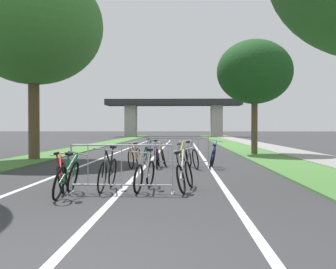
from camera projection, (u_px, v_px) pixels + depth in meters
The scene contains 23 objects.
grass_verge_left at pixel (100, 145), 33.24m from camera, with size 2.16×71.42×0.05m, color #477A38.
grass_verge_right at pixel (232, 145), 32.87m from camera, with size 2.16×71.42×0.05m, color #477A38.
sidewalk_path_right at pixel (258, 145), 32.79m from camera, with size 2.10×71.42×0.08m, color gray.
lane_stripe_center at pixel (160, 151), 24.50m from camera, with size 0.14×41.32×0.01m, color silver.
lane_stripe_right_lane at pixel (199, 151), 24.42m from camera, with size 0.14×41.32×0.01m, color silver.
lane_stripe_left_lane at pixel (121, 151), 24.58m from camera, with size 0.14×41.32×0.01m, color silver.
overpass_bridge at pixel (174, 109), 62.77m from camera, with size 20.53×4.37×5.67m.
tree_left_pine_far at pixel (33, 26), 17.66m from camera, with size 5.96×5.96×8.33m.
tree_right_oak_near at pixel (255, 72), 20.97m from camera, with size 3.85×3.85×5.90m.
crowd_barrier_nearest at pixel (122, 169), 8.73m from camera, with size 2.24×0.48×1.05m.
crowd_barrier_second at pixel (178, 152), 14.77m from camera, with size 2.24×0.50×1.05m.
bicycle_silver_0 at pixel (185, 175), 9.11m from camera, with size 0.53×1.61×0.95m.
bicycle_orange_1 at pixel (163, 156), 15.27m from camera, with size 0.60×1.72×0.93m.
bicycle_blue_2 at pixel (213, 157), 14.18m from camera, with size 0.61×1.67×0.99m.
bicycle_black_3 at pixel (108, 173), 9.22m from camera, with size 0.54×1.67×0.99m.
bicycle_green_4 at pixel (67, 178), 8.31m from camera, with size 0.43×1.66×0.92m.
bicycle_yellow_5 at pixel (182, 156), 15.29m from camera, with size 0.51×1.59×0.91m.
bicycle_red_6 at pixel (62, 175), 9.14m from camera, with size 0.68×1.70×0.88m.
bicycle_teal_7 at pixel (147, 155), 15.26m from camera, with size 0.64×1.71×0.99m.
bicycle_purple_8 at pixel (157, 157), 14.42m from camera, with size 0.43×1.60×0.97m.
bicycle_white_9 at pixel (145, 174), 9.18m from camera, with size 0.52×1.62×0.93m.
bicycle_silver_10 at pixel (192, 157), 14.17m from camera, with size 0.52×1.65×1.06m.
bicycle_orange_11 at pixel (135, 157), 14.39m from camera, with size 0.56×1.70×0.92m.
Camera 1 is at (1.35, -3.79, 1.40)m, focal length 43.94 mm.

